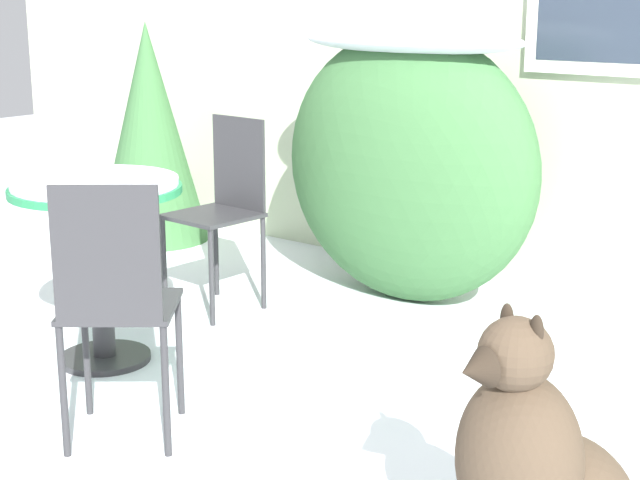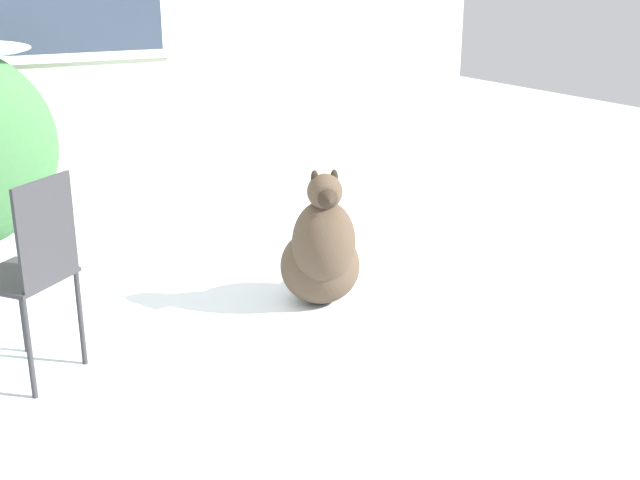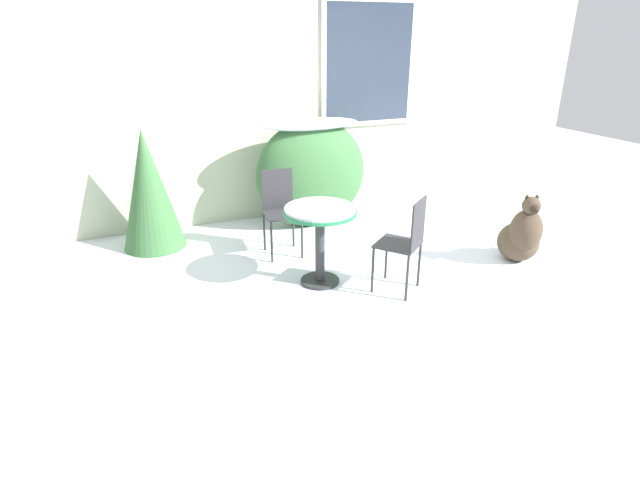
{
  "view_description": "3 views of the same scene",
  "coord_description": "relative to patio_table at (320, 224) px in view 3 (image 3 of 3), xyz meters",
  "views": [
    {
      "loc": [
        2.24,
        -2.19,
        1.46
      ],
      "look_at": [
        0.0,
        0.6,
        0.55
      ],
      "focal_mm": 55.0,
      "sensor_mm": 36.0,
      "label": 1
    },
    {
      "loc": [
        -0.6,
        -3.59,
        1.69
      ],
      "look_at": [
        1.32,
        -0.11,
        0.35
      ],
      "focal_mm": 45.0,
      "sensor_mm": 36.0,
      "label": 2
    },
    {
      "loc": [
        -2.38,
        -3.77,
        2.21
      ],
      "look_at": [
        -0.79,
        0.18,
        0.43
      ],
      "focal_mm": 28.0,
      "sensor_mm": 36.0,
      "label": 3
    }
  ],
  "objects": [
    {
      "name": "house_wall",
      "position": [
        0.83,
        2.01,
        0.8
      ],
      "size": [
        8.0,
        0.1,
        2.74
      ],
      "color": "#B2BC9E",
      "rests_on": "ground_plane"
    },
    {
      "name": "evergreen_bush",
      "position": [
        -1.38,
        1.5,
        0.05
      ],
      "size": [
        0.67,
        0.67,
        1.3
      ],
      "color": "#386638",
      "rests_on": "ground_plane"
    },
    {
      "name": "ground_plane",
      "position": [
        0.79,
        -0.18,
        -0.6
      ],
      "size": [
        16.0,
        16.0,
        0.0
      ],
      "primitive_type": "plane",
      "color": "silver"
    },
    {
      "name": "dog",
      "position": [
        2.09,
        -0.34,
        -0.31
      ],
      "size": [
        0.54,
        0.59,
        0.76
      ],
      "rotation": [
        0.0,
        0.0,
        -0.35
      ],
      "color": "#4C3D2D",
      "rests_on": "ground_plane"
    },
    {
      "name": "patio_table",
      "position": [
        0.0,
        0.0,
        0.0
      ],
      "size": [
        0.67,
        0.67,
        0.75
      ],
      "color": "#2D2D30",
      "rests_on": "ground_plane"
    },
    {
      "name": "patio_chair_near_table",
      "position": [
        -0.12,
        0.82,
        -0.1
      ],
      "size": [
        0.38,
        0.38,
        0.9
      ],
      "rotation": [
        0.0,
        0.0,
        -0.05
      ],
      "color": "#2D2D30",
      "rests_on": "ground_plane"
    },
    {
      "name": "patio_chair_far_side",
      "position": [
        0.64,
        -0.44,
        -0.1
      ],
      "size": [
        0.51,
        0.51,
        0.9
      ],
      "rotation": [
        0.0,
        0.0,
        3.82
      ],
      "color": "#2D2D30",
      "rests_on": "ground_plane"
    },
    {
      "name": "shrub_left",
      "position": [
        0.48,
        1.47,
        0.09
      ],
      "size": [
        1.36,
        0.6,
        1.3
      ],
      "color": "#386638",
      "rests_on": "ground_plane"
    }
  ]
}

